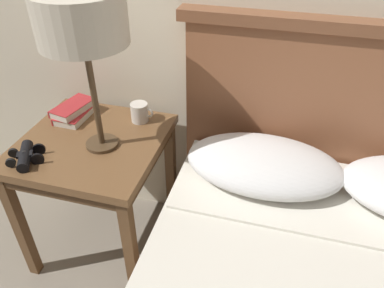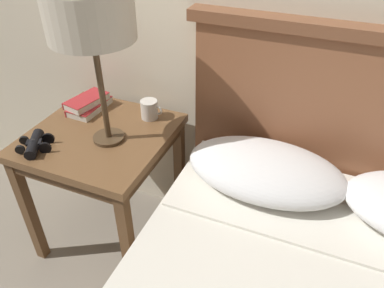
# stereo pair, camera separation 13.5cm
# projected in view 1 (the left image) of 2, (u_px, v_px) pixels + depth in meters

# --- Properties ---
(nightstand) EXTENTS (0.58, 0.58, 0.63)m
(nightstand) POSITION_uv_depth(u_px,v_px,m) (94.00, 156.00, 1.60)
(nightstand) COLOR brown
(nightstand) RESTS_ON ground_plane
(table_lamp) EXTENTS (0.31, 0.31, 0.60)m
(table_lamp) POSITION_uv_depth(u_px,v_px,m) (81.00, 22.00, 1.23)
(table_lamp) COLOR #4C3823
(table_lamp) RESTS_ON nightstand
(book_on_nightstand) EXTENTS (0.12, 0.21, 0.03)m
(book_on_nightstand) POSITION_uv_depth(u_px,v_px,m) (76.00, 113.00, 1.69)
(book_on_nightstand) COLOR silver
(book_on_nightstand) RESTS_ON nightstand
(book_stacked_on_top) EXTENTS (0.14, 0.21, 0.03)m
(book_stacked_on_top) POSITION_uv_depth(u_px,v_px,m) (73.00, 107.00, 1.67)
(book_stacked_on_top) COLOR silver
(book_stacked_on_top) RESTS_ON book_on_nightstand
(binoculars_pair) EXTENTS (0.16, 0.16, 0.05)m
(binoculars_pair) POSITION_uv_depth(u_px,v_px,m) (26.00, 156.00, 1.42)
(binoculars_pair) COLOR black
(binoculars_pair) RESTS_ON nightstand
(coffee_mug) EXTENTS (0.10, 0.08, 0.08)m
(coffee_mug) POSITION_uv_depth(u_px,v_px,m) (140.00, 112.00, 1.65)
(coffee_mug) COLOR silver
(coffee_mug) RESTS_ON nightstand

